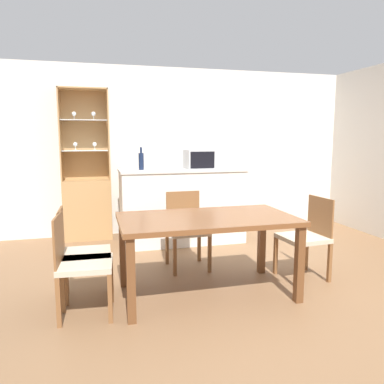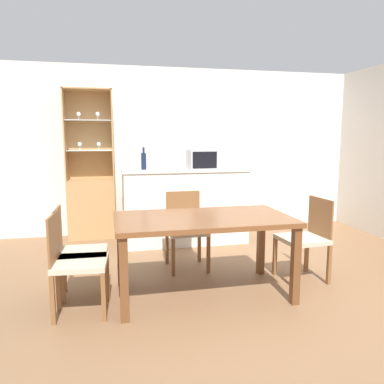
# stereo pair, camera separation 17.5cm
# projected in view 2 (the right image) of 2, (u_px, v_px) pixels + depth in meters

# --- Properties ---
(ground_plane) EXTENTS (18.00, 18.00, 0.00)m
(ground_plane) POSITION_uv_depth(u_px,v_px,m) (259.00, 292.00, 3.64)
(ground_plane) COLOR brown
(wall_back) EXTENTS (6.80, 0.06, 2.55)m
(wall_back) POSITION_uv_depth(u_px,v_px,m) (197.00, 151.00, 6.00)
(wall_back) COLOR silver
(wall_back) RESTS_ON ground_plane
(kitchen_counter) EXTENTS (1.75, 0.65, 1.05)m
(kitchen_counter) POSITION_uv_depth(u_px,v_px,m) (185.00, 206.00, 5.32)
(kitchen_counter) COLOR silver
(kitchen_counter) RESTS_ON ground_plane
(display_cabinet) EXTENTS (0.68, 0.35, 2.17)m
(display_cabinet) POSITION_uv_depth(u_px,v_px,m) (91.00, 196.00, 5.55)
(display_cabinet) COLOR tan
(display_cabinet) RESTS_ON ground_plane
(dining_table) EXTENTS (1.63, 0.90, 0.76)m
(dining_table) POSITION_uv_depth(u_px,v_px,m) (203.00, 226.00, 3.50)
(dining_table) COLOR brown
(dining_table) RESTS_ON ground_plane
(dining_chair_side_left_near) EXTENTS (0.47, 0.47, 0.86)m
(dining_chair_side_left_near) POSITION_uv_depth(u_px,v_px,m) (75.00, 262.00, 3.16)
(dining_chair_side_left_near) COLOR #C1B299
(dining_chair_side_left_near) RESTS_ON ground_plane
(dining_chair_head_far) EXTENTS (0.45, 0.45, 0.86)m
(dining_chair_head_far) POSITION_uv_depth(u_px,v_px,m) (186.00, 229.00, 4.29)
(dining_chair_head_far) COLOR #C1B299
(dining_chair_head_far) RESTS_ON ground_plane
(dining_chair_side_left_far) EXTENTS (0.44, 0.44, 0.86)m
(dining_chair_side_left_far) POSITION_uv_depth(u_px,v_px,m) (78.00, 252.00, 3.42)
(dining_chair_side_left_far) COLOR #C1B299
(dining_chair_side_left_far) RESTS_ON ground_plane
(dining_chair_side_right_far) EXTENTS (0.47, 0.47, 0.86)m
(dining_chair_side_right_far) POSITION_uv_depth(u_px,v_px,m) (306.00, 238.00, 3.91)
(dining_chair_side_right_far) COLOR #C1B299
(dining_chair_side_right_far) RESTS_ON ground_plane
(microwave) EXTENTS (0.53, 0.37, 0.27)m
(microwave) POSITION_uv_depth(u_px,v_px,m) (207.00, 159.00, 5.26)
(microwave) COLOR #B7BABF
(microwave) RESTS_ON kitchen_counter
(wine_bottle) EXTENTS (0.07, 0.07, 0.31)m
(wine_bottle) POSITION_uv_depth(u_px,v_px,m) (144.00, 161.00, 5.10)
(wine_bottle) COLOR #141E38
(wine_bottle) RESTS_ON kitchen_counter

